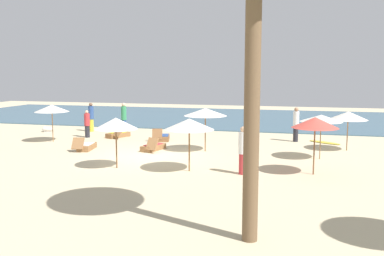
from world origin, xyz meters
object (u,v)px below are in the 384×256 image
Objects in this scene: lounger_1 at (118,135)px; person_5 at (124,118)px; umbrella_1 at (205,112)px; person_0 at (91,117)px; surfboard at (325,142)px; umbrella_6 at (315,123)px; umbrella_0 at (321,118)px; umbrella_3 at (116,123)px; person_4 at (243,150)px; lounger_2 at (163,137)px; person_1 at (87,124)px; dog at (47,129)px; umbrella_4 at (348,116)px; person_2 at (296,124)px; lounger_0 at (153,147)px; umbrella_2 at (52,108)px; umbrella_5 at (189,124)px; lounger_3 at (86,146)px.

lounger_1 is 0.90× the size of person_5.
person_5 is at bearing 142.64° from umbrella_1.
surfboard is at bearing -3.53° from person_0.
umbrella_6 reaches higher than surfboard.
umbrella_3 reaches higher than umbrella_0.
person_0 is 14.90m from surfboard.
person_5 is at bearing 143.36° from umbrella_6.
lounger_2 is at bearing 128.24° from person_4.
umbrella_6 reaches higher than person_1.
umbrella_6 is 18.67m from dog.
umbrella_4 is at bearing -4.14° from lounger_2.
dog is (-16.84, 7.85, -1.87)m from umbrella_6.
person_5 reaches higher than dog.
umbrella_3 is at bearing -129.07° from person_2.
person_4 is at bearing -60.33° from umbrella_1.
dog is (-16.00, -0.07, -0.82)m from person_2.
person_1 is (-13.14, 6.38, -1.23)m from umbrella_6.
person_4 is (5.12, -3.93, 0.78)m from lounger_0.
umbrella_0 is at bearing -76.10° from person_2.
umbrella_2 is at bearing 162.82° from umbrella_6.
umbrella_5 reaches higher than lounger_3.
person_1 is at bearing -174.03° from surfboard.
dog is at bearing 173.53° from umbrella_4.
person_0 reaches higher than dog.
umbrella_1 is at bearing 58.94° from umbrella_3.
lounger_3 is 1.06× the size of person_1.
lounger_0 is at bearing -81.15° from lounger_2.
lounger_2 reaches higher than surfboard.
umbrella_4 is (9.71, 6.61, -0.10)m from umbrella_3.
umbrella_4 is at bearing 14.45° from lounger_0.
umbrella_3 is at bearing -44.49° from dog.
lounger_1 reaches higher than surfboard.
person_2 is 1.87m from surfboard.
lounger_3 reaches higher than dog.
umbrella_1 is at bearing 144.30° from umbrella_6.
person_1 is at bearing 139.51° from umbrella_5.
umbrella_3 is 1.13× the size of surfboard.
lounger_3 is at bearing -30.87° from umbrella_2.
person_2 is at bearing 103.90° from umbrella_0.
umbrella_2 reaches higher than person_5.
umbrella_0 is 0.97× the size of umbrella_2.
person_0 is at bearing 158.75° from umbrella_0.
umbrella_6 is at bearing 7.85° from umbrella_5.
lounger_3 is (-6.35, 3.27, -1.75)m from umbrella_5.
person_5 is at bearing 59.43° from person_1.
umbrella_4 is 7.83m from person_4.
lounger_2 is at bearing 142.09° from umbrella_6.
person_2 is (4.03, 8.59, -0.92)m from umbrella_5.
dog is at bearing 179.94° from surfboard.
umbrella_5 reaches higher than person_2.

